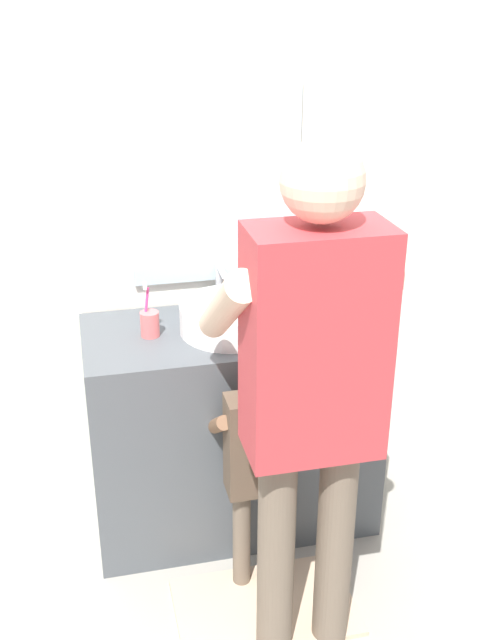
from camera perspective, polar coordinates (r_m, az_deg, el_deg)
name	(u,v)px	position (r m, az deg, el deg)	size (l,w,h in m)	color
ground_plane	(249,561)	(3.06, 0.66, -17.97)	(14.00, 14.00, 0.00)	#9E998E
back_wall	(213,183)	(2.96, -2.06, 10.42)	(4.40, 0.10, 2.70)	silver
vanity_cabinet	(232,426)	(3.03, -0.64, -8.12)	(1.12, 0.54, 0.87)	#4C5156
sink_basin	(232,317)	(2.78, -0.60, 0.24)	(0.39, 0.39, 0.11)	white
faucet	(220,288)	(2.98, -1.57, 2.46)	(0.18, 0.14, 0.18)	#B7BABF
toothbrush_cup	(150,323)	(2.76, -6.92, -0.24)	(0.07, 0.07, 0.21)	#D86666
bath_mat	(265,607)	(2.88, 1.90, -21.07)	(0.64, 0.40, 0.02)	#CCAD8E
child_toddler	(256,457)	(2.64, 1.24, -10.41)	(0.29, 0.29, 0.93)	#6B5B4C
adult_parent	(312,375)	(2.17, 5.51, -4.19)	(0.53, 0.56, 1.71)	#6B5B4C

